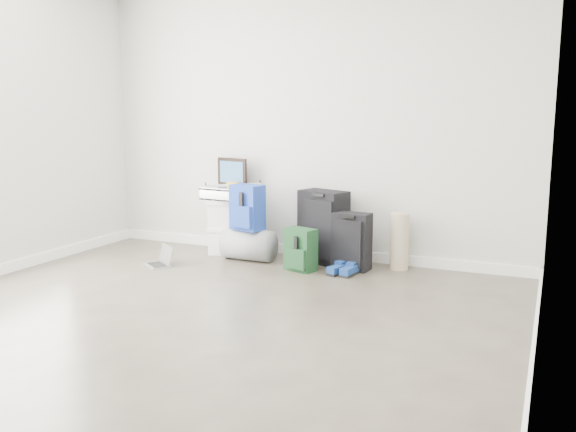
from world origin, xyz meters
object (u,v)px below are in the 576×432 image
at_px(briefcase, 228,193).
at_px(carry_on, 351,241).
at_px(duffel_bag, 249,245).
at_px(large_suitcase, 323,227).
at_px(boxes_stack, 228,226).
at_px(laptop, 161,261).

xyz_separation_m(briefcase, carry_on, (1.39, -0.15, -0.36)).
relative_size(duffel_bag, carry_on, 0.94).
height_order(large_suitcase, carry_on, large_suitcase).
distance_m(boxes_stack, large_suitcase, 1.05).
distance_m(large_suitcase, laptop, 1.60).
height_order(carry_on, laptop, carry_on).
bearing_deg(laptop, duffel_bag, 72.86).
xyz_separation_m(boxes_stack, laptop, (-0.33, -0.74, -0.24)).
height_order(boxes_stack, large_suitcase, large_suitcase).
relative_size(briefcase, duffel_bag, 0.92).
distance_m(boxes_stack, laptop, 0.84).
relative_size(briefcase, carry_on, 0.87).
bearing_deg(large_suitcase, boxes_stack, -160.83).
bearing_deg(briefcase, carry_on, 0.13).
bearing_deg(duffel_bag, carry_on, 3.84).
distance_m(large_suitcase, carry_on, 0.38).
bearing_deg(boxes_stack, briefcase, 0.00).
bearing_deg(duffel_bag, laptop, -139.87).
height_order(boxes_stack, carry_on, boxes_stack).
relative_size(duffel_bag, laptop, 1.53).
bearing_deg(boxes_stack, large_suitcase, -18.58).
height_order(briefcase, large_suitcase, large_suitcase).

